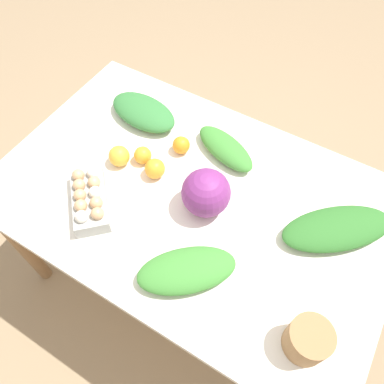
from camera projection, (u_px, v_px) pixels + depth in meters
ground_plane at (192, 273)px, 2.00m from camera, size 8.00×8.00×0.00m
dining_table at (192, 208)px, 1.44m from camera, size 1.45×0.93×0.76m
cabbage_purple at (206, 193)px, 1.27m from camera, size 0.17×0.17×0.17m
egg_carton at (89, 198)px, 1.31m from camera, size 0.26×0.26×0.09m
paper_bag at (308, 340)px, 1.03m from camera, size 0.13×0.13×0.11m
greens_bunch_chard at (337, 228)px, 1.25m from camera, size 0.40×0.38×0.07m
greens_bunch_scallion at (143, 112)px, 1.55m from camera, size 0.32×0.20×0.07m
greens_bunch_kale at (187, 270)px, 1.17m from camera, size 0.34×0.33×0.07m
greens_bunch_beet_tops at (225, 148)px, 1.45m from camera, size 0.30×0.20×0.07m
orange_0 at (155, 169)px, 1.39m from camera, size 0.08×0.08×0.08m
orange_1 at (181, 145)px, 1.45m from camera, size 0.07×0.07×0.07m
orange_2 at (143, 155)px, 1.43m from camera, size 0.07×0.07×0.07m
orange_3 at (119, 156)px, 1.42m from camera, size 0.08×0.08×0.08m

